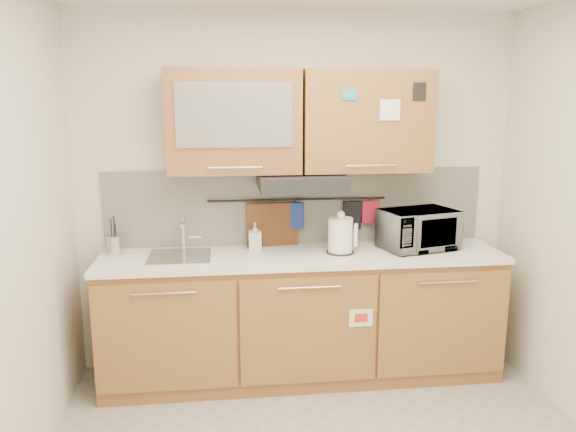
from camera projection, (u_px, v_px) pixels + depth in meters
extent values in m
plane|color=silver|center=(297.00, 193.00, 4.16)|extent=(3.20, 0.00, 3.20)
cube|color=#975D35|center=(302.00, 317.00, 4.04)|extent=(2.80, 0.60, 0.88)
cube|color=black|center=(302.00, 368.00, 4.12)|extent=(2.80, 0.54, 0.10)
cube|color=#A36C3A|center=(166.00, 338.00, 3.62)|extent=(0.91, 0.02, 0.74)
cylinder|color=silver|center=(163.00, 293.00, 3.53)|extent=(0.41, 0.01, 0.01)
cube|color=#A36C3A|center=(309.00, 331.00, 3.73)|extent=(0.91, 0.02, 0.74)
cylinder|color=silver|center=(310.00, 288.00, 3.64)|extent=(0.41, 0.01, 0.01)
cube|color=#A36C3A|center=(443.00, 324.00, 3.84)|extent=(0.91, 0.02, 0.74)
cylinder|color=silver|center=(447.00, 282.00, 3.75)|extent=(0.41, 0.01, 0.01)
cube|color=white|center=(303.00, 256.00, 3.93)|extent=(2.82, 0.62, 0.04)
cube|color=silver|center=(297.00, 207.00, 4.16)|extent=(2.80, 0.02, 0.56)
cube|color=#975D35|center=(234.00, 122.00, 3.83)|extent=(0.90, 0.35, 0.70)
cube|color=silver|center=(234.00, 115.00, 3.64)|extent=(0.76, 0.02, 0.42)
cube|color=#A36C3A|center=(365.00, 121.00, 3.93)|extent=(0.90, 0.35, 0.70)
cube|color=white|center=(390.00, 110.00, 3.76)|extent=(0.14, 0.00, 0.14)
cube|color=black|center=(302.00, 182.00, 3.89)|extent=(0.60, 0.46, 0.10)
cube|color=silver|center=(180.00, 258.00, 3.84)|extent=(0.42, 0.40, 0.03)
cylinder|color=silver|center=(183.00, 235.00, 3.97)|extent=(0.03, 0.03, 0.24)
cylinder|color=silver|center=(182.00, 223.00, 3.88)|extent=(0.02, 0.18, 0.02)
cylinder|color=black|center=(298.00, 199.00, 4.12)|extent=(1.30, 0.02, 0.02)
cylinder|color=#B6B6BB|center=(115.00, 245.00, 3.89)|extent=(0.13, 0.13, 0.14)
cylinder|color=black|center=(112.00, 237.00, 3.89)|extent=(0.01, 0.01, 0.25)
cylinder|color=black|center=(116.00, 239.00, 3.87)|extent=(0.01, 0.01, 0.23)
cylinder|color=black|center=(115.00, 235.00, 3.90)|extent=(0.01, 0.01, 0.27)
cylinder|color=black|center=(112.00, 241.00, 3.87)|extent=(0.01, 0.01, 0.20)
cylinder|color=white|center=(340.00, 236.00, 3.92)|extent=(0.22, 0.22, 0.25)
sphere|color=white|center=(341.00, 215.00, 3.89)|extent=(0.06, 0.06, 0.06)
cube|color=white|center=(356.00, 235.00, 3.89)|extent=(0.03, 0.04, 0.16)
cylinder|color=black|center=(340.00, 252.00, 3.95)|extent=(0.19, 0.19, 0.01)
cube|color=black|center=(408.00, 237.00, 4.05)|extent=(0.25, 0.18, 0.18)
cube|color=black|center=(403.00, 226.00, 4.02)|extent=(0.08, 0.11, 0.01)
cube|color=black|center=(414.00, 225.00, 4.05)|extent=(0.08, 0.11, 0.01)
imported|color=#999999|center=(418.00, 229.00, 4.03)|extent=(0.59, 0.47, 0.29)
imported|color=#999999|center=(255.00, 236.00, 4.02)|extent=(0.09, 0.10, 0.20)
cube|color=brown|center=(272.00, 234.00, 4.13)|extent=(0.38, 0.06, 0.47)
cube|color=navy|center=(295.00, 215.00, 4.12)|extent=(0.12, 0.07, 0.19)
cube|color=black|center=(352.00, 215.00, 4.17)|extent=(0.14, 0.05, 0.21)
cube|color=#A91630|center=(370.00, 212.00, 4.19)|extent=(0.13, 0.04, 0.16)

